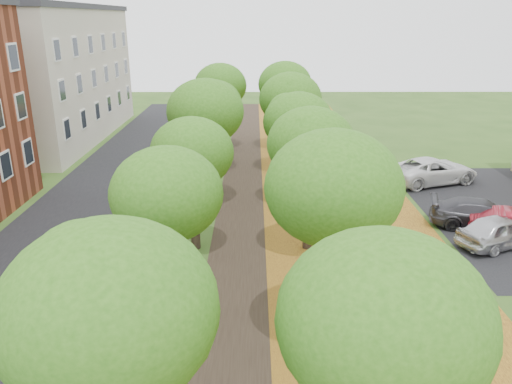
{
  "coord_description": "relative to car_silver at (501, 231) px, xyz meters",
  "views": [
    {
      "loc": [
        0.33,
        -7.54,
        9.4
      ],
      "look_at": [
        0.39,
        12.15,
        2.5
      ],
      "focal_mm": 35.0,
      "sensor_mm": 36.0,
      "label": 1
    }
  ],
  "objects": [
    {
      "name": "street_asphalt",
      "position": [
        -18.5,
        2.79,
        -0.69
      ],
      "size": [
        8.0,
        70.0,
        0.01
      ],
      "primitive_type": "cube",
      "color": "black",
      "rests_on": "ground"
    },
    {
      "name": "footpath",
      "position": [
        -11.0,
        2.79,
        -0.69
      ],
      "size": [
        3.2,
        70.0,
        0.01
      ],
      "primitive_type": "cube",
      "color": "black",
      "rests_on": "ground"
    },
    {
      "name": "leaf_verge",
      "position": [
        -6.0,
        2.79,
        -0.69
      ],
      "size": [
        7.5,
        70.0,
        0.01
      ],
      "primitive_type": "cube",
      "color": "#AD7C20",
      "rests_on": "ground"
    },
    {
      "name": "tree_row_west",
      "position": [
        -13.2,
        2.79,
        3.67
      ],
      "size": [
        3.61,
        33.61,
        5.94
      ],
      "color": "black",
      "rests_on": "ground"
    },
    {
      "name": "tree_row_east",
      "position": [
        -8.4,
        2.79,
        3.67
      ],
      "size": [
        3.61,
        33.61,
        5.94
      ],
      "color": "black",
      "rests_on": "ground"
    },
    {
      "name": "building_cream",
      "position": [
        -28.0,
        20.79,
        4.51
      ],
      "size": [
        10.3,
        20.3,
        10.4
      ],
      "color": "beige",
      "rests_on": "ground"
    },
    {
      "name": "car_silver",
      "position": [
        0.0,
        0.0,
        0.0
      ],
      "size": [
        4.41,
        3.16,
        1.39
      ],
      "primitive_type": "imported",
      "rotation": [
        0.0,
        0.0,
        1.99
      ],
      "color": "silver",
      "rests_on": "ground"
    },
    {
      "name": "car_grey",
      "position": [
        0.0,
        1.93,
        -0.02
      ],
      "size": [
        5.0,
        3.09,
        1.35
      ],
      "primitive_type": "imported",
      "rotation": [
        0.0,
        0.0,
        1.3
      ],
      "color": "#36353A",
      "rests_on": "ground"
    },
    {
      "name": "car_white",
      "position": [
        0.0,
        8.8,
        0.06
      ],
      "size": [
        5.99,
        4.17,
        1.52
      ],
      "primitive_type": "imported",
      "rotation": [
        0.0,
        0.0,
        1.91
      ],
      "color": "silver",
      "rests_on": "ground"
    }
  ]
}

